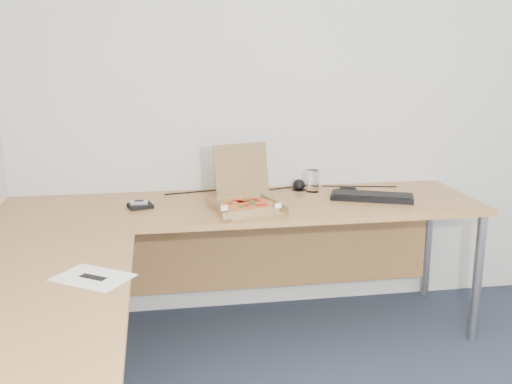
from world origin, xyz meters
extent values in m
cube|color=#B57C43|center=(-0.50, 1.40, 0.71)|extent=(2.50, 0.70, 0.03)
cube|color=#B57C43|center=(-1.40, 0.30, 0.71)|extent=(0.70, 1.50, 0.03)
cylinder|color=gray|center=(0.70, 1.70, 0.35)|extent=(0.05, 0.05, 0.70)
cube|color=#977647|center=(-0.50, 1.28, 0.73)|extent=(0.30, 0.30, 0.01)
cube|color=#977647|center=(-0.50, 1.45, 0.89)|extent=(0.30, 0.06, 0.30)
cylinder|color=#D8904E|center=(-0.50, 1.28, 0.75)|extent=(0.27, 0.27, 0.02)
cylinder|color=red|center=(-0.50, 1.28, 0.76)|extent=(0.24, 0.24, 0.00)
cylinder|color=white|center=(-0.07, 1.59, 0.79)|extent=(0.07, 0.07, 0.13)
cube|color=black|center=(0.20, 1.37, 0.74)|extent=(0.46, 0.31, 0.03)
ellipsoid|color=black|center=(0.12, 1.54, 0.75)|extent=(0.12, 0.09, 0.04)
cube|color=black|center=(-1.03, 1.40, 0.74)|extent=(0.14, 0.13, 0.02)
cube|color=#B2B5BA|center=(-1.04, 1.41, 0.76)|extent=(0.09, 0.05, 0.02)
cube|color=white|center=(-1.18, 0.47, 0.73)|extent=(0.33, 0.31, 0.00)
ellipsoid|color=black|center=(-0.14, 1.64, 0.76)|extent=(0.08, 0.08, 0.07)
camera|label=1|loc=(-0.94, -1.66, 1.56)|focal=42.80mm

